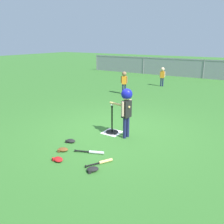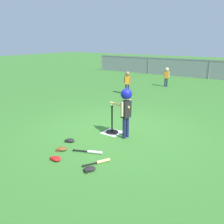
{
  "view_description": "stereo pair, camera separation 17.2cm",
  "coord_description": "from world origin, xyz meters",
  "px_view_note": "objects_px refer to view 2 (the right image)",
  "views": [
    {
      "loc": [
        2.94,
        -4.85,
        2.27
      ],
      "look_at": [
        -0.03,
        -0.16,
        0.55
      ],
      "focal_mm": 37.42,
      "sensor_mm": 36.0,
      "label": 1
    },
    {
      "loc": [
        3.08,
        -4.76,
        2.27
      ],
      "look_at": [
        -0.03,
        -0.16,
        0.55
      ],
      "focal_mm": 37.42,
      "sensor_mm": 36.0,
      "label": 2
    }
  ],
  "objects_px": {
    "glove_by_plate": "(56,159)",
    "spare_bat_wood": "(100,162)",
    "fielder_deep_left": "(167,74)",
    "spare_bat_silver": "(92,152)",
    "glove_tossed_aside": "(89,169)",
    "glove_outfield_drop": "(62,149)",
    "baseball_on_tee": "(112,105)",
    "glove_near_bats": "(70,140)",
    "batting_tee": "(112,128)",
    "batter_child": "(126,103)",
    "fielder_deep_right": "(127,80)"
  },
  "relations": [
    {
      "from": "batting_tee",
      "to": "glove_outfield_drop",
      "type": "bearing_deg",
      "value": -102.83
    },
    {
      "from": "baseball_on_tee",
      "to": "spare_bat_silver",
      "type": "height_order",
      "value": "baseball_on_tee"
    },
    {
      "from": "fielder_deep_left",
      "to": "glove_near_bats",
      "type": "height_order",
      "value": "fielder_deep_left"
    },
    {
      "from": "spare_bat_silver",
      "to": "glove_near_bats",
      "type": "bearing_deg",
      "value": 168.13
    },
    {
      "from": "batting_tee",
      "to": "fielder_deep_right",
      "type": "xyz_separation_m",
      "value": [
        -1.93,
        4.03,
        0.52
      ]
    },
    {
      "from": "glove_tossed_aside",
      "to": "glove_outfield_drop",
      "type": "relative_size",
      "value": 1.02
    },
    {
      "from": "glove_outfield_drop",
      "to": "batter_child",
      "type": "bearing_deg",
      "value": 60.53
    },
    {
      "from": "glove_near_bats",
      "to": "spare_bat_silver",
      "type": "bearing_deg",
      "value": -11.87
    },
    {
      "from": "fielder_deep_right",
      "to": "glove_tossed_aside",
      "type": "xyz_separation_m",
      "value": [
        2.61,
        -5.77,
        -0.6
      ]
    },
    {
      "from": "batter_child",
      "to": "fielder_deep_left",
      "type": "distance_m",
      "value": 6.9
    },
    {
      "from": "batter_child",
      "to": "spare_bat_silver",
      "type": "xyz_separation_m",
      "value": [
        -0.16,
        -1.11,
        -0.83
      ]
    },
    {
      "from": "batter_child",
      "to": "fielder_deep_right",
      "type": "distance_m",
      "value": 4.74
    },
    {
      "from": "batting_tee",
      "to": "glove_near_bats",
      "type": "height_order",
      "value": "batting_tee"
    },
    {
      "from": "baseball_on_tee",
      "to": "batter_child",
      "type": "xyz_separation_m",
      "value": [
        0.44,
        -0.08,
        0.12
      ]
    },
    {
      "from": "fielder_deep_right",
      "to": "spare_bat_wood",
      "type": "height_order",
      "value": "fielder_deep_right"
    },
    {
      "from": "fielder_deep_left",
      "to": "spare_bat_silver",
      "type": "height_order",
      "value": "fielder_deep_left"
    },
    {
      "from": "batting_tee",
      "to": "glove_tossed_aside",
      "type": "distance_m",
      "value": 1.87
    },
    {
      "from": "baseball_on_tee",
      "to": "glove_by_plate",
      "type": "distance_m",
      "value": 1.94
    },
    {
      "from": "fielder_deep_left",
      "to": "glove_by_plate",
      "type": "distance_m",
      "value": 8.53
    },
    {
      "from": "baseball_on_tee",
      "to": "batter_child",
      "type": "bearing_deg",
      "value": -9.64
    },
    {
      "from": "batting_tee",
      "to": "spare_bat_silver",
      "type": "bearing_deg",
      "value": -76.26
    },
    {
      "from": "spare_bat_silver",
      "to": "spare_bat_wood",
      "type": "height_order",
      "value": "same"
    },
    {
      "from": "batting_tee",
      "to": "glove_by_plate",
      "type": "distance_m",
      "value": 1.81
    },
    {
      "from": "batter_child",
      "to": "glove_tossed_aside",
      "type": "bearing_deg",
      "value": -81.79
    },
    {
      "from": "fielder_deep_right",
      "to": "glove_outfield_drop",
      "type": "xyz_separation_m",
      "value": [
        1.6,
        -5.47,
        -0.6
      ]
    },
    {
      "from": "fielder_deep_left",
      "to": "glove_outfield_drop",
      "type": "xyz_separation_m",
      "value": [
        0.86,
        -8.07,
        -0.58
      ]
    },
    {
      "from": "batting_tee",
      "to": "fielder_deep_left",
      "type": "relative_size",
      "value": 0.73
    },
    {
      "from": "batter_child",
      "to": "glove_by_plate",
      "type": "relative_size",
      "value": 4.69
    },
    {
      "from": "batter_child",
      "to": "fielder_deep_left",
      "type": "xyz_separation_m",
      "value": [
        -1.63,
        6.7,
        -0.24
      ]
    },
    {
      "from": "batter_child",
      "to": "spare_bat_wood",
      "type": "bearing_deg",
      "value": -79.78
    },
    {
      "from": "glove_near_bats",
      "to": "glove_by_plate",
      "type": "bearing_deg",
      "value": -64.09
    },
    {
      "from": "fielder_deep_left",
      "to": "spare_bat_wood",
      "type": "relative_size",
      "value": 1.88
    },
    {
      "from": "glove_near_bats",
      "to": "glove_outfield_drop",
      "type": "distance_m",
      "value": 0.45
    },
    {
      "from": "glove_by_plate",
      "to": "spare_bat_wood",
      "type": "bearing_deg",
      "value": 26.53
    },
    {
      "from": "spare_bat_silver",
      "to": "spare_bat_wood",
      "type": "xyz_separation_m",
      "value": [
        0.4,
        -0.23,
        -0.0
      ]
    },
    {
      "from": "batting_tee",
      "to": "glove_by_plate",
      "type": "bearing_deg",
      "value": -93.39
    },
    {
      "from": "fielder_deep_left",
      "to": "glove_outfield_drop",
      "type": "distance_m",
      "value": 8.14
    },
    {
      "from": "glove_by_plate",
      "to": "baseball_on_tee",
      "type": "bearing_deg",
      "value": 86.61
    },
    {
      "from": "spare_bat_wood",
      "to": "glove_near_bats",
      "type": "xyz_separation_m",
      "value": [
        -1.18,
        0.39,
        0.01
      ]
    },
    {
      "from": "fielder_deep_left",
      "to": "spare_bat_wood",
      "type": "xyz_separation_m",
      "value": [
        1.87,
        -8.04,
        -0.59
      ]
    },
    {
      "from": "fielder_deep_right",
      "to": "fielder_deep_left",
      "type": "distance_m",
      "value": 2.71
    },
    {
      "from": "batting_tee",
      "to": "spare_bat_silver",
      "type": "xyz_separation_m",
      "value": [
        0.29,
        -1.18,
        -0.08
      ]
    },
    {
      "from": "spare_bat_wood",
      "to": "fielder_deep_left",
      "type": "bearing_deg",
      "value": 103.12
    },
    {
      "from": "glove_outfield_drop",
      "to": "glove_by_plate",
      "type": "bearing_deg",
      "value": -58.78
    },
    {
      "from": "batting_tee",
      "to": "spare_bat_silver",
      "type": "relative_size",
      "value": 1.15
    },
    {
      "from": "baseball_on_tee",
      "to": "batter_child",
      "type": "relative_size",
      "value": 0.06
    },
    {
      "from": "baseball_on_tee",
      "to": "fielder_deep_left",
      "type": "relative_size",
      "value": 0.08
    },
    {
      "from": "glove_tossed_aside",
      "to": "fielder_deep_left",
      "type": "bearing_deg",
      "value": 102.61
    },
    {
      "from": "fielder_deep_right",
      "to": "glove_outfield_drop",
      "type": "bearing_deg",
      "value": -73.69
    },
    {
      "from": "baseball_on_tee",
      "to": "spare_bat_wood",
      "type": "height_order",
      "value": "baseball_on_tee"
    }
  ]
}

